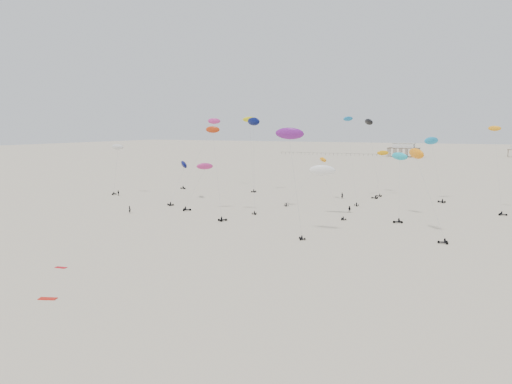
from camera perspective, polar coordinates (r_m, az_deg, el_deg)
The scene contains 26 objects.
ground_plane at distance 215.18m, azimuth 12.88°, elevation 1.68°, with size 900.00×900.00×0.00m, color beige.
pavilion_main at distance 363.87m, azimuth 16.52°, elevation 4.54°, with size 21.00×13.00×9.80m.
pier_fence at distance 375.58m, azimuth 8.62°, elevation 4.32°, with size 80.20×0.20×1.50m.
rig_0 at distance 141.49m, azimuth 6.70°, elevation 2.51°, with size 7.95×17.90×18.95m.
rig_1 at distance 117.18m, azimuth -4.58°, elevation 3.52°, with size 9.85×9.77×21.89m.
rig_2 at distance 155.19m, azimuth 14.01°, elevation 2.73°, with size 3.83×9.99×14.52m.
rig_3 at distance 145.06m, azimuth 10.77°, elevation 5.30°, with size 9.17×17.23×27.20m.
rig_4 at distance 162.10m, azimuth -15.61°, elevation 3.99°, with size 4.48×4.78×15.85m.
rig_5 at distance 127.25m, azimuth -6.52°, elevation 1.45°, with size 6.70×6.93×12.16m.
rig_6 at distance 124.34m, azimuth -0.26°, elevation 6.66°, with size 6.40×8.47×23.48m.
rig_7 at distance 94.67m, azimuth 3.96°, elevation 5.82°, with size 7.08×3.83×21.28m.
rig_8 at distance 100.12m, azimuth 18.29°, elevation 2.71°, with size 9.47×8.61×17.58m.
rig_9 at distance 150.15m, azimuth 19.63°, elevation 4.15°, with size 7.41×7.19×18.34m.
rig_10 at distance 135.19m, azimuth 25.95°, elevation 2.56°, with size 5.56×7.97×21.45m.
rig_11 at distance 119.76m, azimuth 16.05°, elevation 2.27°, with size 5.32×11.98×16.03m.
rig_12 at distance 158.55m, azimuth 12.90°, elevation 6.80°, with size 7.87×7.06×23.75m.
rig_13 at distance 175.35m, azimuth -5.56°, elevation 6.49°, with size 9.36×13.45×25.17m.
rig_14 at distance 118.98m, azimuth 7.73°, elevation 2.16°, with size 10.49×6.46×13.07m.
rig_15 at distance 161.27m, azimuth -0.62°, elevation 6.56°, with size 5.49×4.44×24.51m.
rig_16 at distance 145.05m, azimuth -8.43°, elevation 2.56°, with size 6.96×15.73×14.97m.
spectator_0 at distance 126.59m, azimuth -14.23°, elevation -2.35°, with size 0.77×0.53×2.12m, color black.
spectator_1 at distance 125.49m, azimuth 10.64°, elevation -2.33°, with size 0.95×0.55×1.95m, color black.
spectator_2 at distance 159.29m, azimuth -15.45°, elevation -0.40°, with size 1.17×0.63×1.99m, color black.
spectator_3 at distance 149.26m, azimuth 9.81°, elevation -0.75°, with size 0.78×0.53×2.14m, color black.
grounded_kite_a at distance 68.07m, azimuth -22.71°, elevation -11.21°, with size 2.20×0.90×0.08m, color red.
grounded_kite_b at distance 81.58m, azimuth -21.40°, elevation -8.06°, with size 1.80×0.70×0.07m, color red.
Camera 1 is at (46.01, -9.13, 21.18)m, focal length 35.00 mm.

